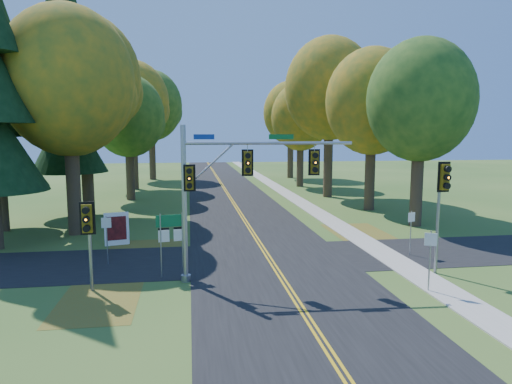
{
  "coord_description": "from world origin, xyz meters",
  "views": [
    {
      "loc": [
        -3.96,
        -20.51,
        6.4
      ],
      "look_at": [
        -0.39,
        3.89,
        3.2
      ],
      "focal_mm": 32.0,
      "sensor_mm": 36.0,
      "label": 1
    }
  ],
  "objects": [
    {
      "name": "sidewalk_east",
      "position": [
        6.2,
        0.0,
        0.03
      ],
      "size": [
        1.6,
        160.0,
        0.06
      ],
      "primitive_type": "cube",
      "color": "#9E998E",
      "rests_on": "ground"
    },
    {
      "name": "info_kiosk",
      "position": [
        -8.16,
        6.0,
        0.94
      ],
      "size": [
        1.37,
        0.5,
        1.89
      ],
      "rotation": [
        0.0,
        0.0,
        0.24
      ],
      "color": "white",
      "rests_on": "ground"
    },
    {
      "name": "tree_e_a",
      "position": [
        11.57,
        8.77,
        8.53
      ],
      "size": [
        7.2,
        7.2,
        12.73
      ],
      "color": "#38281C",
      "rests_on": "ground"
    },
    {
      "name": "traffic_mast",
      "position": [
        -2.37,
        -1.26,
        4.33
      ],
      "size": [
        7.43,
        0.79,
        6.74
      ],
      "rotation": [
        0.0,
        0.0,
        -0.05
      ],
      "color": "#96979E",
      "rests_on": "ground"
    },
    {
      "name": "route_sign_cluster",
      "position": [
        -4.8,
        -0.37,
        2.04
      ],
      "size": [
        1.34,
        0.27,
        2.89
      ],
      "rotation": [
        0.0,
        0.0,
        0.17
      ],
      "color": "gray",
      "rests_on": "ground"
    },
    {
      "name": "tree_e_d",
      "position": [
        9.26,
        32.87,
        8.24
      ],
      "size": [
        7.0,
        7.0,
        12.32
      ],
      "color": "#38281C",
      "rests_on": "ground"
    },
    {
      "name": "tree_w_a",
      "position": [
        -11.13,
        9.38,
        9.49
      ],
      "size": [
        8.0,
        8.0,
        14.15
      ],
      "color": "#38281C",
      "rests_on": "ground"
    },
    {
      "name": "centerline_left",
      "position": [
        -0.1,
        0.0,
        0.03
      ],
      "size": [
        0.1,
        160.0,
        0.01
      ],
      "primitive_type": "cube",
      "color": "gold",
      "rests_on": "road_main"
    },
    {
      "name": "tree_w_b",
      "position": [
        -11.72,
        16.29,
        10.37
      ],
      "size": [
        8.6,
        8.6,
        15.38
      ],
      "color": "#38281C",
      "rests_on": "ground"
    },
    {
      "name": "ground",
      "position": [
        0.0,
        0.0,
        0.0
      ],
      "size": [
        160.0,
        160.0,
        0.0
      ],
      "primitive_type": "plane",
      "color": "#2E531D",
      "rests_on": "ground"
    },
    {
      "name": "road_cross",
      "position": [
        0.0,
        2.0,
        0.01
      ],
      "size": [
        60.0,
        6.0,
        0.02
      ],
      "primitive_type": "cube",
      "color": "black",
      "rests_on": "ground"
    },
    {
      "name": "reg_sign_w",
      "position": [
        -8.0,
        1.99,
        1.65
      ],
      "size": [
        0.46,
        0.08,
        2.41
      ],
      "rotation": [
        0.0,
        0.0,
        0.06
      ],
      "color": "gray",
      "rests_on": "ground"
    },
    {
      "name": "road_main",
      "position": [
        0.0,
        0.0,
        0.01
      ],
      "size": [
        8.0,
        160.0,
        0.02
      ],
      "primitive_type": "cube",
      "color": "black",
      "rests_on": "ground"
    },
    {
      "name": "east_signal_pole",
      "position": [
        7.16,
        -1.83,
        3.9
      ],
      "size": [
        0.6,
        0.69,
        5.15
      ],
      "rotation": [
        0.0,
        0.0,
        0.09
      ],
      "color": "gray",
      "rests_on": "ground"
    },
    {
      "name": "reg_sign_e_south",
      "position": [
        5.55,
        -3.89,
        1.72
      ],
      "size": [
        0.45,
        0.23,
        2.52
      ],
      "rotation": [
        0.0,
        0.0,
        -0.42
      ],
      "color": "gray",
      "rests_on": "ground"
    },
    {
      "name": "tree_e_e",
      "position": [
        10.47,
        43.58,
        9.19
      ],
      "size": [
        7.8,
        7.8,
        13.74
      ],
      "color": "#38281C",
      "rests_on": "ground"
    },
    {
      "name": "tree_w_c",
      "position": [
        -9.54,
        24.47,
        7.94
      ],
      "size": [
        6.8,
        6.8,
        11.91
      ],
      "color": "#38281C",
      "rests_on": "ground"
    },
    {
      "name": "tree_w_d",
      "position": [
        -10.13,
        33.18,
        9.78
      ],
      "size": [
        8.2,
        8.2,
        14.56
      ],
      "color": "#38281C",
      "rests_on": "ground"
    },
    {
      "name": "reg_sign_e_north",
      "position": [
        7.47,
        1.49,
        1.61
      ],
      "size": [
        0.44,
        0.18,
        2.36
      ],
      "rotation": [
        0.0,
        0.0,
        0.33
      ],
      "color": "gray",
      "rests_on": "ground"
    },
    {
      "name": "tree_e_c",
      "position": [
        9.88,
        23.69,
        10.66
      ],
      "size": [
        8.8,
        8.8,
        15.79
      ],
      "color": "#38281C",
      "rests_on": "ground"
    },
    {
      "name": "leaf_patch_w_near",
      "position": [
        -6.5,
        4.0,
        0.01
      ],
      "size": [
        4.0,
        6.0,
        0.0
      ],
      "primitive_type": "cube",
      "color": "brown",
      "rests_on": "ground"
    },
    {
      "name": "centerline_right",
      "position": [
        0.1,
        0.0,
        0.03
      ],
      "size": [
        0.1,
        160.0,
        0.01
      ],
      "primitive_type": "cube",
      "color": "gold",
      "rests_on": "road_main"
    },
    {
      "name": "leaf_patch_w_far",
      "position": [
        -7.5,
        -3.0,
        0.01
      ],
      "size": [
        3.0,
        5.0,
        0.0
      ],
      "primitive_type": "cube",
      "color": "brown",
      "rests_on": "ground"
    },
    {
      "name": "tree_w_e",
      "position": [
        -8.92,
        44.09,
        10.07
      ],
      "size": [
        8.4,
        8.4,
        14.97
      ],
      "color": "#38281C",
      "rests_on": "ground"
    },
    {
      "name": "pine_c",
      "position": [
        -13.0,
        16.0,
        9.69
      ],
      "size": [
        5.6,
        5.6,
        20.56
      ],
      "color": "#38281C",
      "rests_on": "ground"
    },
    {
      "name": "ped_signal_pole",
      "position": [
        -8.0,
        -1.96,
        2.76
      ],
      "size": [
        0.59,
        0.68,
        3.71
      ],
      "rotation": [
        0.0,
        0.0,
        0.02
      ],
      "color": "gray",
      "rests_on": "ground"
    },
    {
      "name": "leaf_patch_e",
      "position": [
        6.8,
        6.0,
        0.01
      ],
      "size": [
        3.5,
        8.0,
        0.0
      ],
      "primitive_type": "cube",
      "color": "brown",
      "rests_on": "ground"
    },
    {
      "name": "tree_e_b",
      "position": [
        10.97,
        15.58,
        8.9
      ],
      "size": [
        7.6,
        7.6,
        13.33
      ],
      "color": "#38281C",
      "rests_on": "ground"
    }
  ]
}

